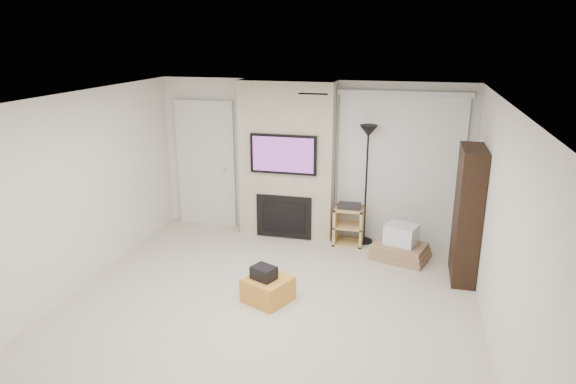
% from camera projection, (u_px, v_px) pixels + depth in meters
% --- Properties ---
extents(floor, '(5.00, 5.50, 0.00)m').
position_uv_depth(floor, '(264.00, 313.00, 6.08)').
color(floor, beige).
rests_on(floor, ground).
extents(ceiling, '(5.00, 5.50, 0.00)m').
position_uv_depth(ceiling, '(260.00, 101.00, 5.34)').
color(ceiling, white).
rests_on(ceiling, wall_back).
extents(wall_back, '(5.00, 0.00, 2.50)m').
position_uv_depth(wall_back, '(311.00, 159.00, 8.26)').
color(wall_back, silver).
rests_on(wall_back, ground).
extents(wall_front, '(5.00, 0.00, 2.50)m').
position_uv_depth(wall_front, '(134.00, 359.00, 3.16)').
color(wall_front, silver).
rests_on(wall_front, ground).
extents(wall_left, '(0.00, 5.50, 2.50)m').
position_uv_depth(wall_left, '(67.00, 198.00, 6.28)').
color(wall_left, silver).
rests_on(wall_left, ground).
extents(wall_right, '(0.00, 5.50, 2.50)m').
position_uv_depth(wall_right, '(501.00, 234.00, 5.14)').
color(wall_right, silver).
rests_on(wall_right, ground).
extents(hvac_vent, '(0.35, 0.18, 0.01)m').
position_uv_depth(hvac_vent, '(313.00, 94.00, 5.99)').
color(hvac_vent, silver).
rests_on(hvac_vent, ceiling).
extents(ottoman, '(0.66, 0.66, 0.30)m').
position_uv_depth(ottoman, '(268.00, 289.00, 6.34)').
color(ottoman, orange).
rests_on(ottoman, floor).
extents(black_bag, '(0.35, 0.32, 0.16)m').
position_uv_depth(black_bag, '(264.00, 273.00, 6.26)').
color(black_bag, black).
rests_on(black_bag, ottoman).
extents(fireplace_wall, '(1.50, 0.47, 2.50)m').
position_uv_depth(fireplace_wall, '(287.00, 161.00, 8.15)').
color(fireplace_wall, '#BDB196').
rests_on(fireplace_wall, floor).
extents(entry_door, '(1.02, 0.11, 2.14)m').
position_uv_depth(entry_door, '(206.00, 165.00, 8.70)').
color(entry_door, silver).
rests_on(entry_door, floor).
extents(vertical_blinds, '(1.98, 0.10, 2.37)m').
position_uv_depth(vertical_blinds, '(400.00, 163.00, 7.89)').
color(vertical_blinds, silver).
rests_on(vertical_blinds, floor).
extents(floor_lamp, '(0.28, 0.28, 1.87)m').
position_uv_depth(floor_lamp, '(368.00, 151.00, 7.75)').
color(floor_lamp, black).
rests_on(floor_lamp, floor).
extents(av_stand, '(0.45, 0.38, 0.66)m').
position_uv_depth(av_stand, '(349.00, 223.00, 8.01)').
color(av_stand, tan).
rests_on(av_stand, floor).
extents(box_stack, '(0.92, 0.80, 0.52)m').
position_uv_depth(box_stack, '(401.00, 246.00, 7.52)').
color(box_stack, '#A07958').
rests_on(box_stack, floor).
extents(bookshelf, '(0.30, 0.80, 1.80)m').
position_uv_depth(bookshelf, '(467.00, 215.00, 6.74)').
color(bookshelf, black).
rests_on(bookshelf, floor).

